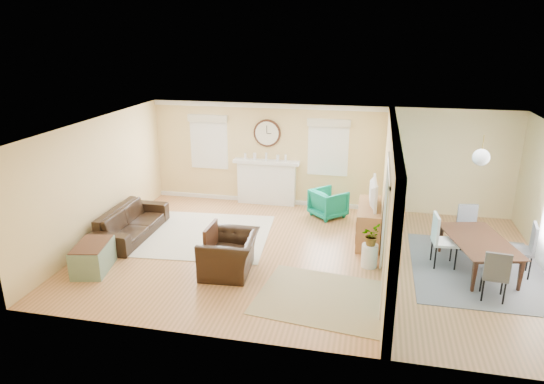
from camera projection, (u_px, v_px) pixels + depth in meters
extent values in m
plane|color=#9D6A3D|center=(308.00, 256.00, 9.74)|extent=(9.00, 9.00, 0.00)
cube|color=#DFBD7C|center=(326.00, 157.00, 12.11)|extent=(9.00, 0.02, 2.60)
cube|color=#DFBD7C|center=(278.00, 264.00, 6.55)|extent=(9.00, 0.02, 2.60)
cube|color=#DFBD7C|center=(98.00, 180.00, 10.23)|extent=(0.02, 6.00, 2.60)
cube|color=white|center=(311.00, 128.00, 8.92)|extent=(9.00, 6.00, 0.02)
cube|color=#DFBD7C|center=(388.00, 179.00, 10.33)|extent=(0.12, 3.20, 2.60)
cube|color=#DFBD7C|center=(392.00, 258.00, 6.71)|extent=(0.12, 1.00, 2.60)
cube|color=#DFBD7C|center=(395.00, 157.00, 7.66)|extent=(0.12, 1.80, 0.40)
cube|color=white|center=(384.00, 214.00, 8.92)|extent=(0.04, 0.12, 2.20)
cube|color=white|center=(385.00, 256.00, 7.25)|extent=(0.04, 0.12, 2.20)
cube|color=white|center=(390.00, 169.00, 7.74)|extent=(0.04, 1.92, 0.12)
cube|color=#86CFD1|center=(393.00, 200.00, 9.01)|extent=(0.02, 6.00, 2.60)
cube|color=white|center=(267.00, 183.00, 12.54)|extent=(1.50, 0.24, 1.10)
cube|color=white|center=(266.00, 162.00, 12.33)|extent=(1.70, 0.30, 0.08)
cube|color=black|center=(267.00, 184.00, 12.64)|extent=(0.85, 0.02, 0.75)
cube|color=gold|center=(266.00, 188.00, 12.57)|extent=(0.85, 0.02, 0.62)
cylinder|color=#4A281A|center=(267.00, 133.00, 12.21)|extent=(0.70, 0.06, 0.70)
cylinder|color=silver|center=(267.00, 133.00, 12.18)|extent=(0.60, 0.01, 0.60)
cube|color=black|center=(267.00, 130.00, 12.14)|extent=(0.02, 0.01, 0.20)
cube|color=black|center=(269.00, 134.00, 12.16)|extent=(0.12, 0.01, 0.02)
cube|color=white|center=(209.00, 142.00, 12.62)|extent=(0.90, 0.03, 1.30)
cube|color=white|center=(209.00, 142.00, 12.60)|extent=(1.00, 0.04, 1.40)
cube|color=beige|center=(207.00, 118.00, 12.36)|extent=(1.05, 0.10, 0.18)
cube|color=white|center=(328.00, 148.00, 12.00)|extent=(0.90, 0.03, 1.30)
cube|color=white|center=(328.00, 148.00, 11.98)|extent=(1.00, 0.04, 1.40)
cube|color=beige|center=(329.00, 123.00, 11.74)|extent=(1.05, 0.10, 0.18)
cylinder|color=gold|center=(483.00, 143.00, 8.37)|extent=(0.02, 0.02, 0.30)
sphere|color=white|center=(481.00, 157.00, 8.44)|extent=(0.30, 0.30, 0.30)
cube|color=beige|center=(200.00, 235.00, 10.74)|extent=(3.20, 2.83, 0.02)
cube|color=tan|center=(324.00, 298.00, 8.19)|extent=(2.40, 2.05, 0.01)
cube|color=slate|center=(477.00, 270.00, 9.16)|extent=(2.39, 2.99, 0.01)
imported|color=black|center=(131.00, 222.00, 10.58)|extent=(0.89, 2.21, 0.64)
imported|color=black|center=(229.00, 254.00, 8.98)|extent=(1.06, 1.19, 0.73)
imported|color=#09745E|center=(328.00, 203.00, 11.72)|extent=(1.04, 1.04, 0.68)
cube|color=slate|center=(93.00, 258.00, 9.08)|extent=(0.75, 1.03, 0.52)
cube|color=#4A281A|center=(91.00, 244.00, 8.99)|extent=(0.71, 0.98, 0.02)
cube|color=olive|center=(369.00, 223.00, 10.32)|extent=(0.48, 1.45, 0.80)
cube|color=#4A281A|center=(357.00, 223.00, 9.92)|extent=(0.01, 0.39, 0.22)
cube|color=#4A281A|center=(356.00, 236.00, 10.00)|extent=(0.01, 0.39, 0.22)
cube|color=#4A281A|center=(358.00, 216.00, 10.32)|extent=(0.01, 0.39, 0.22)
cube|color=#4A281A|center=(357.00, 228.00, 10.41)|extent=(0.01, 0.39, 0.22)
cube|color=#4A281A|center=(358.00, 209.00, 10.72)|extent=(0.01, 0.39, 0.22)
cube|color=#4A281A|center=(358.00, 220.00, 10.81)|extent=(0.01, 0.39, 0.22)
imported|color=black|center=(370.00, 193.00, 10.11)|extent=(0.18, 1.00, 0.57)
cylinder|color=white|center=(369.00, 256.00, 9.23)|extent=(0.31, 0.31, 0.45)
imported|color=#337F33|center=(371.00, 235.00, 9.10)|extent=(0.37, 0.41, 0.40)
imported|color=#4A281A|center=(479.00, 255.00, 9.06)|extent=(1.38, 1.96, 0.62)
cube|color=slate|center=(468.00, 229.00, 9.97)|extent=(0.45, 0.45, 0.05)
cube|color=slate|center=(470.00, 218.00, 9.89)|extent=(0.40, 0.11, 0.47)
cylinder|color=black|center=(472.00, 236.00, 10.18)|extent=(0.03, 0.03, 0.40)
cylinder|color=black|center=(478.00, 242.00, 9.88)|extent=(0.03, 0.03, 0.40)
cylinder|color=black|center=(457.00, 236.00, 10.20)|extent=(0.03, 0.03, 0.40)
cylinder|color=black|center=(461.00, 242.00, 9.90)|extent=(0.03, 0.03, 0.40)
cube|color=slate|center=(494.00, 275.00, 8.06)|extent=(0.45, 0.45, 0.05)
cube|color=slate|center=(496.00, 262.00, 7.98)|extent=(0.41, 0.10, 0.48)
cylinder|color=black|center=(483.00, 291.00, 8.03)|extent=(0.03, 0.03, 0.40)
cylinder|color=black|center=(481.00, 282.00, 8.33)|extent=(0.03, 0.03, 0.40)
cylinder|color=black|center=(504.00, 294.00, 7.93)|extent=(0.03, 0.03, 0.40)
cylinder|color=black|center=(502.00, 285.00, 8.23)|extent=(0.03, 0.03, 0.40)
cube|color=white|center=(445.00, 242.00, 9.19)|extent=(0.50, 0.50, 0.05)
cube|color=white|center=(446.00, 229.00, 9.10)|extent=(0.09, 0.46, 0.54)
cylinder|color=black|center=(431.00, 250.00, 9.46)|extent=(0.03, 0.03, 0.46)
cylinder|color=black|center=(451.00, 251.00, 9.42)|extent=(0.03, 0.03, 0.46)
cylinder|color=black|center=(435.00, 258.00, 9.11)|extent=(0.03, 0.03, 0.46)
cylinder|color=black|center=(456.00, 259.00, 9.07)|extent=(0.03, 0.03, 0.46)
cube|color=slate|center=(520.00, 250.00, 8.86)|extent=(0.51, 0.51, 0.05)
cube|color=slate|center=(522.00, 237.00, 8.78)|extent=(0.12, 0.45, 0.53)
cylinder|color=black|center=(530.00, 269.00, 8.72)|extent=(0.03, 0.03, 0.45)
cylinder|color=black|center=(507.00, 266.00, 8.84)|extent=(0.03, 0.03, 0.45)
cylinder|color=black|center=(527.00, 261.00, 9.04)|extent=(0.03, 0.03, 0.45)
cylinder|color=black|center=(506.00, 257.00, 9.16)|extent=(0.03, 0.03, 0.45)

